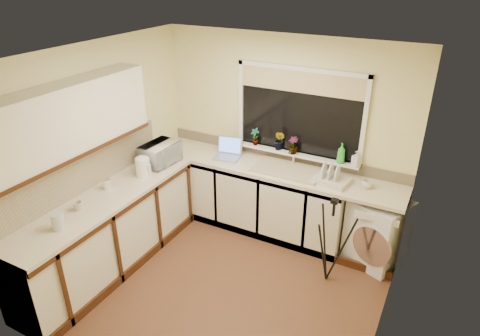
{
  "coord_description": "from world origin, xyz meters",
  "views": [
    {
      "loc": [
        1.82,
        -3.1,
        3.18
      ],
      "look_at": [
        -0.11,
        0.55,
        1.15
      ],
      "focal_mm": 31.68,
      "sensor_mm": 36.0,
      "label": 1
    }
  ],
  "objects_px": {
    "laptop": "(228,152)",
    "cup_back": "(367,184)",
    "cup_left": "(78,206)",
    "soap_bottle_green": "(341,153)",
    "microwave": "(160,154)",
    "kettle": "(143,167)",
    "dish_rack": "(331,180)",
    "washing_machine": "(377,231)",
    "plant_a": "(255,137)",
    "plant_c": "(293,145)",
    "glass_jug": "(58,221)",
    "tripod": "(330,241)",
    "steel_jar": "(107,184)",
    "plant_b": "(279,140)",
    "soap_bottle_clear": "(357,158)"
  },
  "relations": [
    {
      "from": "cup_left",
      "to": "soap_bottle_clear",
      "type": "bearing_deg",
      "value": 41.37
    },
    {
      "from": "plant_c",
      "to": "tripod",
      "type": "bearing_deg",
      "value": -46.07
    },
    {
      "from": "dish_rack",
      "to": "glass_jug",
      "type": "relative_size",
      "value": 2.32
    },
    {
      "from": "washing_machine",
      "to": "soap_bottle_clear",
      "type": "height_order",
      "value": "soap_bottle_clear"
    },
    {
      "from": "cup_back",
      "to": "laptop",
      "type": "bearing_deg",
      "value": 179.36
    },
    {
      "from": "washing_machine",
      "to": "plant_c",
      "type": "xyz_separation_m",
      "value": [
        -1.15,
        0.21,
        0.76
      ]
    },
    {
      "from": "cup_left",
      "to": "microwave",
      "type": "bearing_deg",
      "value": 86.85
    },
    {
      "from": "cup_back",
      "to": "plant_a",
      "type": "bearing_deg",
      "value": 172.36
    },
    {
      "from": "microwave",
      "to": "cup_left",
      "type": "distance_m",
      "value": 1.28
    },
    {
      "from": "tripod",
      "to": "glass_jug",
      "type": "bearing_deg",
      "value": -157.78
    },
    {
      "from": "laptop",
      "to": "cup_back",
      "type": "relative_size",
      "value": 3.2
    },
    {
      "from": "cup_left",
      "to": "kettle",
      "type": "bearing_deg",
      "value": 83.89
    },
    {
      "from": "plant_b",
      "to": "kettle",
      "type": "bearing_deg",
      "value": -137.64
    },
    {
      "from": "plant_b",
      "to": "soap_bottle_green",
      "type": "relative_size",
      "value": 1.03
    },
    {
      "from": "dish_rack",
      "to": "washing_machine",
      "type": "bearing_deg",
      "value": 12.65
    },
    {
      "from": "steel_jar",
      "to": "cup_left",
      "type": "xyz_separation_m",
      "value": [
        0.05,
        -0.47,
        -0.01
      ]
    },
    {
      "from": "glass_jug",
      "to": "tripod",
      "type": "bearing_deg",
      "value": 35.01
    },
    {
      "from": "plant_a",
      "to": "plant_c",
      "type": "height_order",
      "value": "plant_a"
    },
    {
      "from": "soap_bottle_clear",
      "to": "cup_back",
      "type": "bearing_deg",
      "value": -45.29
    },
    {
      "from": "kettle",
      "to": "cup_left",
      "type": "distance_m",
      "value": 0.92
    },
    {
      "from": "washing_machine",
      "to": "soap_bottle_green",
      "type": "bearing_deg",
      "value": -179.77
    },
    {
      "from": "washing_machine",
      "to": "microwave",
      "type": "relative_size",
      "value": 1.68
    },
    {
      "from": "washing_machine",
      "to": "laptop",
      "type": "height_order",
      "value": "laptop"
    },
    {
      "from": "soap_bottle_clear",
      "to": "kettle",
      "type": "bearing_deg",
      "value": -153.13
    },
    {
      "from": "microwave",
      "to": "plant_a",
      "type": "relative_size",
      "value": 2.1
    },
    {
      "from": "tripod",
      "to": "microwave",
      "type": "relative_size",
      "value": 2.15
    },
    {
      "from": "cup_back",
      "to": "cup_left",
      "type": "xyz_separation_m",
      "value": [
        -2.49,
        -1.84,
        -0.0
      ]
    },
    {
      "from": "laptop",
      "to": "glass_jug",
      "type": "relative_size",
      "value": 2.24
    },
    {
      "from": "soap_bottle_green",
      "to": "microwave",
      "type": "bearing_deg",
      "value": -160.1
    },
    {
      "from": "cup_back",
      "to": "cup_left",
      "type": "bearing_deg",
      "value": -143.54
    },
    {
      "from": "plant_a",
      "to": "soap_bottle_clear",
      "type": "distance_m",
      "value": 1.3
    },
    {
      "from": "kettle",
      "to": "laptop",
      "type": "bearing_deg",
      "value": 57.12
    },
    {
      "from": "microwave",
      "to": "soap_bottle_green",
      "type": "relative_size",
      "value": 1.95
    },
    {
      "from": "tripod",
      "to": "soap_bottle_green",
      "type": "height_order",
      "value": "soap_bottle_green"
    },
    {
      "from": "cup_back",
      "to": "kettle",
      "type": "bearing_deg",
      "value": -158.78
    },
    {
      "from": "kettle",
      "to": "plant_c",
      "type": "relative_size",
      "value": 1.03
    },
    {
      "from": "glass_jug",
      "to": "microwave",
      "type": "xyz_separation_m",
      "value": [
        -0.03,
        1.61,
        0.05
      ]
    },
    {
      "from": "glass_jug",
      "to": "soap_bottle_clear",
      "type": "distance_m",
      "value": 3.23
    },
    {
      "from": "steel_jar",
      "to": "plant_c",
      "type": "distance_m",
      "value": 2.21
    },
    {
      "from": "soap_bottle_green",
      "to": "plant_c",
      "type": "bearing_deg",
      "value": -179.23
    },
    {
      "from": "kettle",
      "to": "tripod",
      "type": "height_order",
      "value": "kettle"
    },
    {
      "from": "dish_rack",
      "to": "microwave",
      "type": "bearing_deg",
      "value": -157.22
    },
    {
      "from": "kettle",
      "to": "plant_a",
      "type": "xyz_separation_m",
      "value": [
        0.91,
        1.13,
        0.15
      ]
    },
    {
      "from": "tripod",
      "to": "plant_b",
      "type": "xyz_separation_m",
      "value": [
        -0.96,
        0.83,
        0.66
      ]
    },
    {
      "from": "soap_bottle_green",
      "to": "cup_back",
      "type": "distance_m",
      "value": 0.47
    },
    {
      "from": "dish_rack",
      "to": "plant_c",
      "type": "height_order",
      "value": "plant_c"
    },
    {
      "from": "plant_c",
      "to": "cup_left",
      "type": "relative_size",
      "value": 2.23
    },
    {
      "from": "tripod",
      "to": "soap_bottle_clear",
      "type": "bearing_deg",
      "value": 77.03
    },
    {
      "from": "plant_a",
      "to": "cup_back",
      "type": "relative_size",
      "value": 1.95
    },
    {
      "from": "dish_rack",
      "to": "plant_a",
      "type": "relative_size",
      "value": 1.7
    }
  ]
}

